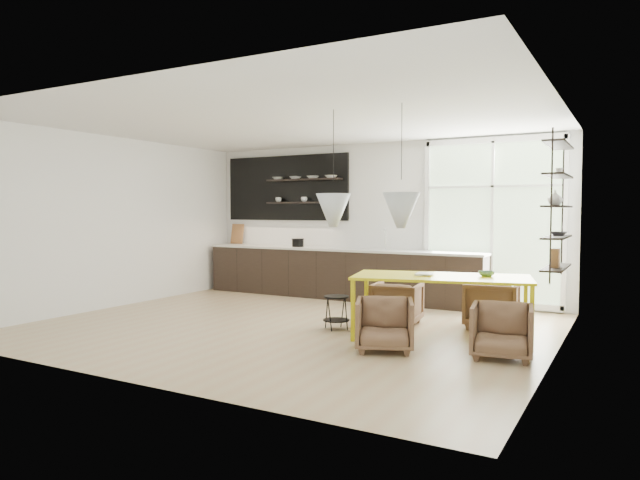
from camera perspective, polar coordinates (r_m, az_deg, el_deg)
The scene contains 11 objects.
room at distance 8.73m, azimuth 4.09°, elevation 1.74°, with size 7.02×6.01×2.91m.
kitchen_run at distance 10.77m, azimuth 1.51°, elevation -2.61°, with size 5.54×0.69×2.75m.
right_shelving at distance 8.04m, azimuth 22.61°, elevation 2.76°, with size 0.26×1.22×1.90m.
dining_table at distance 7.48m, azimuth 12.03°, elevation -3.95°, with size 2.39×1.50×0.81m.
armchair_back_left at distance 8.36m, azimuth 7.73°, elevation -6.28°, with size 0.66×0.68×0.61m, color brown.
armchair_back_right at distance 8.40m, azimuth 16.81°, elevation -6.18°, with size 0.71×0.73×0.66m, color brown.
armchair_front_left at distance 6.82m, azimuth 6.47°, elevation -8.39°, with size 0.66×0.68×0.62m, color brown.
armchair_front_right at distance 6.74m, azimuth 17.72°, elevation -8.66°, with size 0.65×0.67×0.61m, color brown.
wire_stool at distance 7.95m, azimuth 1.65°, elevation -6.79°, with size 0.37×0.37×0.47m.
table_book at distance 7.55m, azimuth 9.60°, elevation -3.34°, with size 0.21×0.28×0.03m, color white.
table_bowl at distance 7.58m, azimuth 16.31°, elevation -3.26°, with size 0.20×0.20×0.06m, color #4F7C54.
Camera 1 is at (4.27, -6.81, 1.65)m, focal length 32.00 mm.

